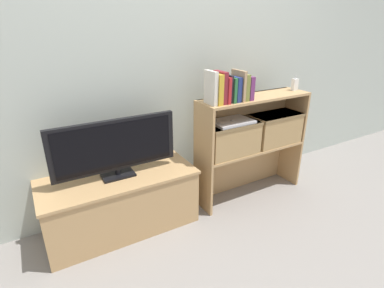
{
  "coord_description": "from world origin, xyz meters",
  "views": [
    {
      "loc": [
        -1.02,
        -1.63,
        1.43
      ],
      "look_at": [
        0.0,
        0.13,
        0.59
      ],
      "focal_mm": 28.0,
      "sensor_mm": 36.0,
      "label": 1
    }
  ],
  "objects": [
    {
      "name": "ground_plane",
      "position": [
        0.0,
        0.0,
        0.0
      ],
      "size": [
        16.0,
        16.0,
        0.0
      ],
      "primitive_type": "plane",
      "color": "gray"
    },
    {
      "name": "wall_back",
      "position": [
        0.0,
        0.48,
        1.2
      ],
      "size": [
        10.0,
        0.05,
        2.4
      ],
      "color": "#B2BCB2",
      "rests_on": "ground_plane"
    },
    {
      "name": "tv_stand",
      "position": [
        -0.54,
        0.22,
        0.22
      ],
      "size": [
        1.07,
        0.46,
        0.43
      ],
      "color": "tan",
      "rests_on": "ground_plane"
    },
    {
      "name": "tv",
      "position": [
        -0.54,
        0.22,
        0.65
      ],
      "size": [
        0.85,
        0.14,
        0.41
      ],
      "color": "black",
      "rests_on": "tv_stand"
    },
    {
      "name": "bookshelf_lower_tier",
      "position": [
        0.58,
        0.19,
        0.28
      ],
      "size": [
        0.98,
        0.27,
        0.44
      ],
      "color": "tan",
      "rests_on": "ground_plane"
    },
    {
      "name": "bookshelf_upper_tier",
      "position": [
        0.58,
        0.19,
        0.72
      ],
      "size": [
        0.98,
        0.27,
        0.44
      ],
      "color": "tan",
      "rests_on": "bookshelf_lower_tier"
    },
    {
      "name": "book_ivory",
      "position": [
        0.14,
        0.1,
        0.99
      ],
      "size": [
        0.03,
        0.14,
        0.24
      ],
      "color": "silver",
      "rests_on": "bookshelf_upper_tier"
    },
    {
      "name": "book_mustard",
      "position": [
        0.17,
        0.1,
        0.98
      ],
      "size": [
        0.04,
        0.16,
        0.21
      ],
      "color": "gold",
      "rests_on": "bookshelf_upper_tier"
    },
    {
      "name": "book_maroon",
      "position": [
        0.22,
        0.1,
        0.99
      ],
      "size": [
        0.04,
        0.14,
        0.23
      ],
      "color": "maroon",
      "rests_on": "bookshelf_upper_tier"
    },
    {
      "name": "book_crimson",
      "position": [
        0.25,
        0.1,
        0.97
      ],
      "size": [
        0.02,
        0.15,
        0.19
      ],
      "color": "#B22328",
      "rests_on": "bookshelf_upper_tier"
    },
    {
      "name": "book_charcoal",
      "position": [
        0.28,
        0.1,
        0.98
      ],
      "size": [
        0.02,
        0.12,
        0.2
      ],
      "color": "#232328",
      "rests_on": "bookshelf_upper_tier"
    },
    {
      "name": "book_forest",
      "position": [
        0.3,
        0.1,
        0.97
      ],
      "size": [
        0.02,
        0.15,
        0.18
      ],
      "color": "#286638",
      "rests_on": "bookshelf_upper_tier"
    },
    {
      "name": "book_navy",
      "position": [
        0.34,
        0.1,
        0.97
      ],
      "size": [
        0.04,
        0.14,
        0.18
      ],
      "color": "navy",
      "rests_on": "bookshelf_upper_tier"
    },
    {
      "name": "book_tan",
      "position": [
        0.38,
        0.1,
        0.99
      ],
      "size": [
        0.02,
        0.16,
        0.22
      ],
      "color": "tan",
      "rests_on": "bookshelf_upper_tier"
    },
    {
      "name": "book_olive",
      "position": [
        0.41,
        0.1,
        0.97
      ],
      "size": [
        0.04,
        0.14,
        0.19
      ],
      "color": "olive",
      "rests_on": "bookshelf_upper_tier"
    },
    {
      "name": "book_plum",
      "position": [
        0.46,
        0.1,
        0.96
      ],
      "size": [
        0.04,
        0.15,
        0.17
      ],
      "color": "#6B2D66",
      "rests_on": "bookshelf_upper_tier"
    },
    {
      "name": "baby_monitor",
      "position": [
        1.01,
        0.13,
        0.93
      ],
      "size": [
        0.05,
        0.03,
        0.13
      ],
      "color": "white",
      "rests_on": "bookshelf_upper_tier"
    },
    {
      "name": "storage_basket_left",
      "position": [
        0.34,
        0.12,
        0.58
      ],
      "size": [
        0.45,
        0.23,
        0.26
      ],
      "color": "tan",
      "rests_on": "bookshelf_lower_tier"
    },
    {
      "name": "storage_basket_right",
      "position": [
        0.81,
        0.12,
        0.58
      ],
      "size": [
        0.45,
        0.23,
        0.26
      ],
      "color": "tan",
      "rests_on": "bookshelf_lower_tier"
    },
    {
      "name": "laptop",
      "position": [
        0.34,
        0.12,
        0.71
      ],
      "size": [
        0.32,
        0.22,
        0.02
      ],
      "color": "#BCBCC1",
      "rests_on": "storage_basket_left"
    }
  ]
}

